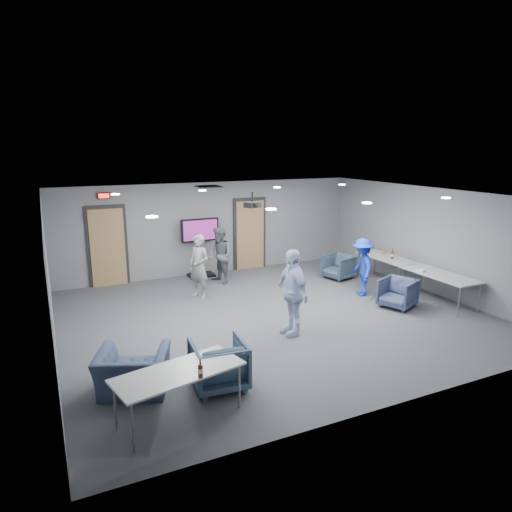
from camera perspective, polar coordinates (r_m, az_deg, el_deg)
name	(u,v)px	position (r m, az deg, el deg)	size (l,w,h in m)	color
floor	(274,315)	(10.36, 2.21, -7.43)	(9.00, 9.00, 0.00)	#3C3F44
ceiling	(275,195)	(9.72, 2.35, 7.59)	(9.00, 9.00, 0.00)	silver
wall_back	(212,228)	(13.56, -5.51, 3.49)	(9.00, 0.02, 2.70)	slate
wall_front	(404,318)	(6.82, 18.02, -7.42)	(9.00, 0.02, 2.70)	slate
wall_left	(49,283)	(8.91, -24.45, -3.07)	(0.02, 8.00, 2.70)	slate
wall_right	(428,240)	(12.63, 20.75, 1.91)	(0.02, 8.00, 2.70)	slate
door_left	(108,247)	(12.90, -18.05, 1.07)	(1.06, 0.17, 2.24)	black
door_right	(250,235)	(14.01, -0.79, 2.70)	(1.06, 0.17, 2.24)	black
exit_sign	(104,196)	(12.67, -18.50, 7.17)	(0.32, 0.08, 0.16)	black
hvac_diffuser	(208,186)	(12.10, -5.97, 8.64)	(0.60, 0.60, 0.03)	black
downlights	(275,196)	(9.73, 2.35, 7.50)	(6.18, 3.78, 0.02)	white
person_a	(199,266)	(11.42, -7.14, -1.30)	(0.58, 0.38, 1.60)	gray
person_b	(220,255)	(12.58, -4.53, 0.06)	(0.76, 0.59, 1.56)	slate
person_c	(292,292)	(9.14, 4.55, -4.51)	(1.03, 0.43, 1.76)	silver
person_d	(362,267)	(11.84, 13.13, -1.35)	(0.95, 0.55, 1.47)	#1D38BE
chair_right_a	(338,267)	(13.28, 10.27, -1.33)	(0.74, 0.76, 0.69)	#344659
chair_right_b	(398,293)	(11.27, 17.29, -4.45)	(0.74, 0.76, 0.69)	#3C4668
chair_front_a	(219,364)	(7.38, -4.70, -13.30)	(0.82, 0.85, 0.77)	#3B5067
chair_front_b	(133,372)	(7.47, -15.09, -13.78)	(1.05, 0.92, 0.68)	#394763
table_right_a	(386,259)	(13.11, 15.98, -0.30)	(0.75, 1.81, 0.73)	silver
table_right_b	(440,276)	(11.80, 22.00, -2.29)	(0.80, 1.93, 0.73)	silver
table_front_left	(179,374)	(6.52, -9.64, -14.34)	(1.89, 1.11, 0.73)	silver
bottle_front	(200,370)	(6.26, -6.96, -13.99)	(0.07, 0.07, 0.27)	#5A240F
bottle_right	(392,255)	(12.89, 16.68, 0.11)	(0.08, 0.08, 0.29)	#5A240F
snack_box	(383,253)	(13.50, 15.63, 0.39)	(0.15, 0.10, 0.03)	#CF5E33
wrapper	(421,270)	(11.85, 19.94, -1.71)	(0.21, 0.15, 0.05)	white
tv_stand	(200,244)	(13.25, -6.97, 1.52)	(1.11, 0.53, 1.70)	black
projector	(252,204)	(10.54, -0.45, 6.46)	(0.38, 0.35, 0.35)	black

